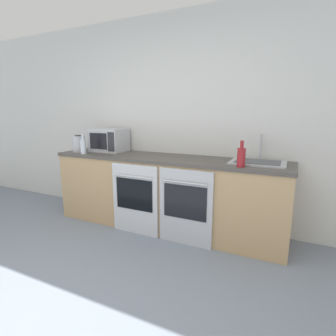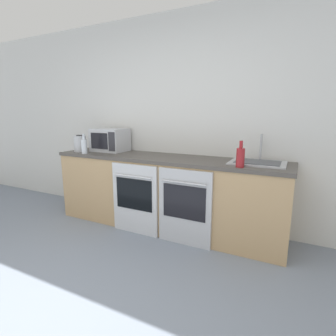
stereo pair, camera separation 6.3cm
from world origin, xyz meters
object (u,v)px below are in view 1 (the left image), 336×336
(oven_left, at_px, (135,199))
(sink, at_px, (258,162))
(microwave, at_px, (109,140))
(bottle_red, at_px, (241,157))
(kettle, at_px, (79,144))
(bottle_clear, at_px, (83,146))
(oven_right, at_px, (185,207))

(oven_left, relative_size, sink, 1.50)
(microwave, xyz_separation_m, bottle_red, (1.83, -0.32, -0.05))
(sink, bearing_deg, kettle, -175.69)
(oven_left, height_order, sink, sink)
(oven_left, xyz_separation_m, bottle_clear, (-0.81, 0.08, 0.57))
(microwave, bearing_deg, oven_right, -17.73)
(oven_right, xyz_separation_m, microwave, (-1.29, 0.41, 0.62))
(oven_right, distance_m, kettle, 1.74)
(kettle, bearing_deg, microwave, 33.26)
(oven_left, height_order, bottle_clear, bottle_clear)
(kettle, bearing_deg, sink, 4.31)
(oven_right, bearing_deg, oven_left, 180.00)
(sink, bearing_deg, bottle_red, -114.59)
(bottle_clear, bearing_deg, bottle_red, 0.43)
(bottle_red, relative_size, kettle, 1.13)
(bottle_red, distance_m, kettle, 2.17)
(oven_left, height_order, kettle, kettle)
(bottle_red, bearing_deg, oven_right, -170.43)
(oven_left, bearing_deg, microwave, 147.97)
(oven_right, distance_m, microwave, 1.49)
(oven_left, distance_m, bottle_clear, 0.99)
(microwave, xyz_separation_m, kettle, (-0.34, -0.22, -0.04))
(microwave, xyz_separation_m, bottle_clear, (-0.15, -0.34, -0.05))
(bottle_clear, height_order, sink, sink)
(oven_right, xyz_separation_m, kettle, (-1.63, 0.19, 0.58))
(kettle, distance_m, sink, 2.30)
(bottle_red, bearing_deg, microwave, 170.00)
(oven_right, relative_size, microwave, 1.83)
(oven_left, distance_m, sink, 1.43)
(oven_left, distance_m, bottle_red, 1.30)
(sink, bearing_deg, oven_left, -164.24)
(oven_left, distance_m, kettle, 1.17)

